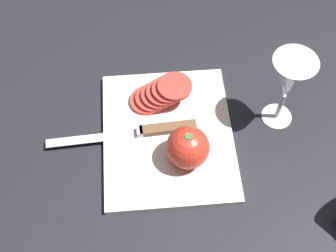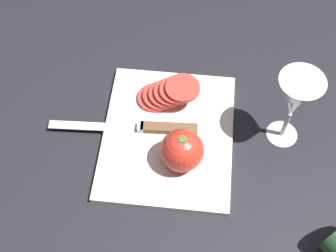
# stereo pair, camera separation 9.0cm
# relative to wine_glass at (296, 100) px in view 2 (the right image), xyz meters

# --- Properties ---
(ground_plane) EXTENTS (3.00, 3.00, 0.00)m
(ground_plane) POSITION_rel_wine_glass_xyz_m (-0.06, 0.24, -0.12)
(ground_plane) COLOR black
(cutting_board) EXTENTS (0.31, 0.26, 0.01)m
(cutting_board) POSITION_rel_wine_glass_xyz_m (-0.03, 0.23, -0.12)
(cutting_board) COLOR silver
(cutting_board) RESTS_ON ground_plane
(wine_glass) EXTENTS (0.08, 0.08, 0.18)m
(wine_glass) POSITION_rel_wine_glass_xyz_m (0.00, 0.00, 0.00)
(wine_glass) COLOR silver
(wine_glass) RESTS_ON ground_plane
(whole_tomato) EXTENTS (0.08, 0.08, 0.08)m
(whole_tomato) POSITION_rel_wine_glass_xyz_m (-0.09, 0.20, -0.07)
(whole_tomato) COLOR red
(whole_tomato) RESTS_ON cutting_board
(knife) EXTENTS (0.03, 0.30, 0.01)m
(knife) POSITION_rel_wine_glass_xyz_m (-0.02, 0.26, -0.10)
(knife) COLOR silver
(knife) RESTS_ON cutting_board
(tomato_slice_stack_near) EXTENTS (0.07, 0.13, 0.05)m
(tomato_slice_stack_near) POSITION_rel_wine_glass_xyz_m (0.05, 0.24, -0.08)
(tomato_slice_stack_near) COLOR #D63D33
(tomato_slice_stack_near) RESTS_ON cutting_board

